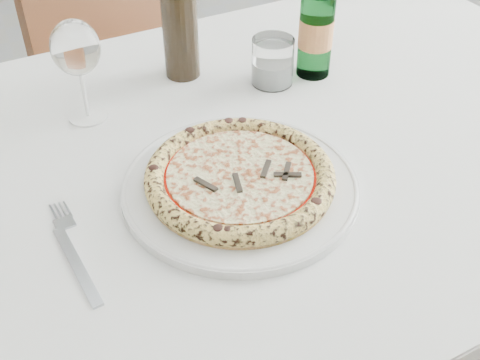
% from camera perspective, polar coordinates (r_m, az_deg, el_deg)
% --- Properties ---
extents(floor, '(5.00, 6.00, 0.02)m').
position_cam_1_polar(floor, '(1.66, 2.30, -14.40)').
color(floor, slate).
rests_on(floor, ground).
extents(dining_table, '(1.64, 1.05, 0.76)m').
position_cam_1_polar(dining_table, '(1.01, -2.25, -1.04)').
color(dining_table, brown).
rests_on(dining_table, floor).
extents(chair_far, '(0.61, 0.61, 0.93)m').
position_cam_1_polar(chair_far, '(1.77, -10.62, 12.06)').
color(chair_far, brown).
rests_on(chair_far, floor).
extents(plate, '(0.35, 0.35, 0.02)m').
position_cam_1_polar(plate, '(0.88, 0.00, -0.56)').
color(plate, white).
rests_on(plate, dining_table).
extents(pizza, '(0.28, 0.28, 0.03)m').
position_cam_1_polar(pizza, '(0.87, -0.00, 0.32)').
color(pizza, tan).
rests_on(pizza, plate).
extents(fork, '(0.03, 0.22, 0.00)m').
position_cam_1_polar(fork, '(0.82, -15.55, -6.60)').
color(fork, '#9CA2AD').
rests_on(fork, dining_table).
extents(wine_glass, '(0.08, 0.08, 0.18)m').
position_cam_1_polar(wine_glass, '(1.01, -15.31, 11.80)').
color(wine_glass, white).
rests_on(wine_glass, dining_table).
extents(tumbler, '(0.08, 0.08, 0.09)m').
position_cam_1_polar(tumbler, '(1.13, 3.10, 10.90)').
color(tumbler, white).
rests_on(tumbler, dining_table).
extents(beer_bottle, '(0.06, 0.06, 0.25)m').
position_cam_1_polar(beer_bottle, '(1.14, 7.27, 14.37)').
color(beer_bottle, '#3D834E').
rests_on(beer_bottle, dining_table).
extents(wine_bottle, '(0.07, 0.07, 0.27)m').
position_cam_1_polar(wine_bottle, '(1.12, -5.77, 15.05)').
color(wine_bottle, black).
rests_on(wine_bottle, dining_table).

